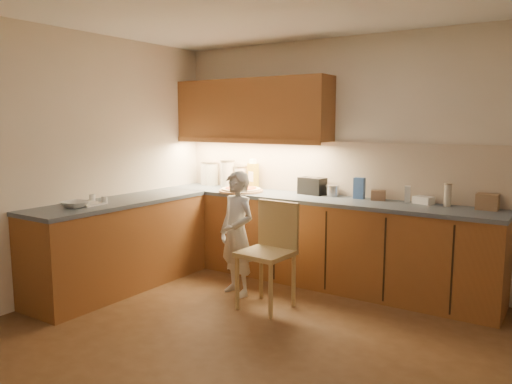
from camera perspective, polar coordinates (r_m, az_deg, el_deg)
room at (r=3.61m, az=0.09°, el=7.47°), size 4.54×4.50×2.62m
l_counter at (r=5.31m, az=-0.83°, el=-5.61°), size 3.77×2.62×0.92m
backsplash at (r=5.55m, az=8.17°, el=2.75°), size 3.75×0.02×0.58m
upper_cabinets at (r=5.83m, az=-0.52°, el=9.36°), size 1.95×0.36×0.73m
pizza_on_board at (r=5.69m, az=-1.72°, el=0.25°), size 0.51×0.51×0.21m
child at (r=4.94m, az=-2.20°, el=-4.77°), size 0.52×0.42×1.24m
wooden_chair at (r=4.65m, az=1.68°, el=-6.24°), size 0.46×0.46×0.98m
mixing_bowl at (r=4.94m, az=-20.00°, el=-1.34°), size 0.26×0.26×0.06m
canister_a at (r=6.36m, az=-5.72°, el=2.17°), size 0.15×0.15×0.30m
canister_b at (r=6.31m, az=-5.09°, el=2.13°), size 0.17×0.17×0.29m
canister_c at (r=6.09m, az=-3.28°, el=2.13°), size 0.18×0.18×0.33m
canister_d at (r=6.04m, az=-1.72°, el=1.76°), size 0.16×0.16×0.27m
oil_jug at (r=5.93m, az=-0.36°, el=1.93°), size 0.14×0.12×0.36m
toaster at (r=5.51m, az=6.44°, el=0.69°), size 0.31×0.20×0.19m
steel_pot at (r=5.41m, az=8.70°, el=0.16°), size 0.16×0.16×0.12m
blue_box at (r=5.28m, az=11.72°, el=0.43°), size 0.11×0.08×0.22m
card_box_a at (r=5.22m, az=13.80°, el=-0.37°), size 0.16×0.14×0.10m
white_bottle at (r=5.15m, az=16.93°, el=-0.24°), size 0.07×0.07×0.16m
flat_pack at (r=5.12m, az=18.60°, el=-0.88°), size 0.21×0.17×0.07m
tall_jar at (r=5.02m, az=21.06°, el=-0.30°), size 0.07×0.07×0.22m
card_box_b at (r=4.98m, az=24.94°, el=-1.02°), size 0.19×0.15×0.15m
dough_cloth at (r=5.07m, az=-18.81°, el=-1.28°), size 0.29×0.23×0.02m
spice_jar_a at (r=5.21m, az=-18.20°, el=-0.70°), size 0.06×0.06×0.08m
spice_jar_b at (r=5.06m, az=-16.96°, el=-0.89°), size 0.07×0.07×0.08m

